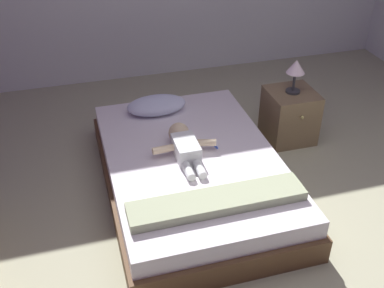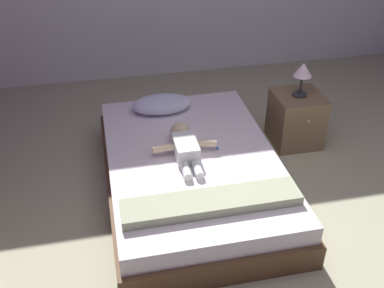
# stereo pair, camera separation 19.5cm
# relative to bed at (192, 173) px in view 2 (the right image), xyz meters

# --- Properties ---
(ground_plane) EXTENTS (8.00, 8.00, 0.00)m
(ground_plane) POSITION_rel_bed_xyz_m (0.14, -0.70, -0.17)
(ground_plane) COLOR #AEAE8D
(bed) EXTENTS (1.35, 2.02, 0.35)m
(bed) POSITION_rel_bed_xyz_m (0.00, 0.00, 0.00)
(bed) COLOR brown
(bed) RESTS_ON ground_plane
(pillow) EXTENTS (0.53, 0.29, 0.15)m
(pillow) POSITION_rel_bed_xyz_m (-0.12, 0.72, 0.25)
(pillow) COLOR silver
(pillow) RESTS_ON bed
(baby) EXTENTS (0.51, 0.61, 0.17)m
(baby) POSITION_rel_bed_xyz_m (-0.05, 0.04, 0.25)
(baby) COLOR white
(baby) RESTS_ON bed
(toothbrush) EXTENTS (0.04, 0.13, 0.02)m
(toothbrush) POSITION_rel_bed_xyz_m (0.20, 0.09, 0.18)
(toothbrush) COLOR blue
(toothbrush) RESTS_ON bed
(nightstand) EXTENTS (0.43, 0.46, 0.49)m
(nightstand) POSITION_rel_bed_xyz_m (1.09, 0.50, 0.07)
(nightstand) COLOR #7B6446
(nightstand) RESTS_ON ground_plane
(lamp) EXTENTS (0.16, 0.16, 0.31)m
(lamp) POSITION_rel_bed_xyz_m (1.09, 0.50, 0.54)
(lamp) COLOR #333338
(lamp) RESTS_ON nightstand
(blanket) EXTENTS (1.21, 0.24, 0.07)m
(blanket) POSITION_rel_bed_xyz_m (0.00, -0.62, 0.21)
(blanket) COLOR #AAB58E
(blanket) RESTS_ON bed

